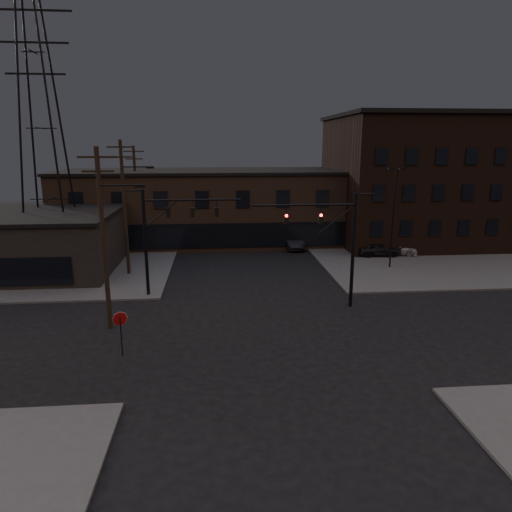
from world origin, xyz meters
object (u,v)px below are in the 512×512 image
at_px(traffic_signal_near, 337,238).
at_px(parked_car_lot_b, 395,248).
at_px(traffic_signal_far, 163,230).
at_px(car_crossing, 292,241).
at_px(parked_car_lot_a, 378,249).
at_px(stop_sign, 120,323).

height_order(traffic_signal_near, parked_car_lot_b, traffic_signal_near).
bearing_deg(traffic_signal_far, car_crossing, 51.36).
bearing_deg(parked_car_lot_a, traffic_signal_far, 119.37).
xyz_separation_m(parked_car_lot_b, car_crossing, (-9.91, 4.29, 0.04)).
relative_size(traffic_signal_near, stop_sign, 3.23).
height_order(parked_car_lot_a, car_crossing, car_crossing).
xyz_separation_m(traffic_signal_near, stop_sign, (-13.36, -6.49, -3.09)).
bearing_deg(traffic_signal_far, parked_car_lot_a, 27.12).
bearing_deg(parked_car_lot_b, traffic_signal_near, 165.31).
distance_m(traffic_signal_far, parked_car_lot_a, 23.02).
height_order(parked_car_lot_b, car_crossing, car_crossing).
bearing_deg(parked_car_lot_b, stop_sign, 151.91).
bearing_deg(traffic_signal_near, parked_car_lot_a, 59.70).
xyz_separation_m(traffic_signal_far, car_crossing, (12.22, 15.28, -4.17)).
distance_m(traffic_signal_far, parked_car_lot_b, 25.06).
distance_m(traffic_signal_near, traffic_signal_far, 12.57).
bearing_deg(stop_sign, car_crossing, 61.89).
xyz_separation_m(traffic_signal_near, parked_car_lot_a, (8.08, 13.82, -4.07)).
height_order(stop_sign, car_crossing, stop_sign).
relative_size(traffic_signal_near, car_crossing, 1.55).
relative_size(traffic_signal_far, car_crossing, 1.55).
height_order(traffic_signal_near, car_crossing, traffic_signal_near).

